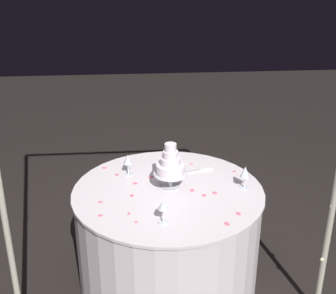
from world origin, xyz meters
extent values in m
plane|color=black|center=(0.00, 0.00, 0.00)|extent=(12.00, 12.00, 0.00)
sphere|color=#F9EAB2|center=(-0.91, 0.39, 0.42)|extent=(0.02, 0.02, 0.02)
sphere|color=#F9EAB2|center=(-0.95, 0.36, 0.53)|extent=(0.02, 0.02, 0.02)
sphere|color=#F9EAB2|center=(-0.92, 0.38, 0.79)|extent=(0.02, 0.02, 0.02)
sphere|color=#F9EAB2|center=(0.93, 0.37, 0.68)|extent=(0.02, 0.02, 0.02)
cylinder|color=white|center=(0.00, 0.00, 0.35)|extent=(1.22, 1.22, 0.71)
cylinder|color=white|center=(0.00, 0.00, 0.72)|extent=(1.24, 1.24, 0.02)
cylinder|color=silver|center=(-0.02, -0.03, 0.73)|extent=(0.11, 0.11, 0.01)
cylinder|color=silver|center=(-0.02, -0.03, 0.78)|extent=(0.02, 0.02, 0.09)
cylinder|color=silver|center=(-0.02, -0.03, 0.83)|extent=(0.22, 0.22, 0.01)
cylinder|color=white|center=(-0.02, -0.03, 0.87)|extent=(0.19, 0.19, 0.06)
cylinder|color=white|center=(-0.02, -0.03, 0.92)|extent=(0.13, 0.13, 0.05)
cylinder|color=white|center=(-0.02, -0.03, 0.97)|extent=(0.10, 0.10, 0.05)
cylinder|color=white|center=(-0.02, -0.03, 1.02)|extent=(0.08, 0.08, 0.05)
cylinder|color=silver|center=(0.06, 0.38, 0.73)|extent=(0.06, 0.06, 0.00)
cylinder|color=silver|center=(0.06, 0.38, 0.78)|extent=(0.01, 0.01, 0.08)
cone|color=silver|center=(0.06, 0.38, 0.84)|extent=(0.06, 0.06, 0.05)
cylinder|color=silver|center=(0.25, -0.24, 0.73)|extent=(0.06, 0.06, 0.00)
cylinder|color=silver|center=(0.25, -0.24, 0.77)|extent=(0.01, 0.01, 0.08)
cone|color=silver|center=(0.25, -0.24, 0.85)|extent=(0.06, 0.06, 0.06)
cylinder|color=silver|center=(-0.50, 0.01, 0.73)|extent=(0.06, 0.06, 0.00)
cylinder|color=silver|center=(-0.50, 0.01, 0.77)|extent=(0.01, 0.01, 0.08)
cone|color=silver|center=(-0.50, 0.01, 0.85)|extent=(0.07, 0.07, 0.07)
cube|color=silver|center=(-0.16, -0.24, 0.73)|extent=(0.22, 0.08, 0.01)
cube|color=white|center=(-0.29, -0.28, 0.73)|extent=(0.09, 0.04, 0.01)
ellipsoid|color=#EA6B84|center=(-0.22, 0.09, 0.73)|extent=(0.03, 0.04, 0.00)
ellipsoid|color=#EA6B84|center=(-0.05, -0.27, 0.73)|extent=(0.04, 0.04, 0.00)
ellipsoid|color=#EA6B84|center=(-0.07, -0.31, 0.73)|extent=(0.04, 0.04, 0.00)
ellipsoid|color=#EA6B84|center=(-0.49, -0.23, 0.73)|extent=(0.04, 0.03, 0.00)
ellipsoid|color=#EA6B84|center=(-0.15, 0.02, 0.73)|extent=(0.04, 0.04, 0.00)
ellipsoid|color=#EA6B84|center=(-0.29, 0.07, 0.73)|extent=(0.04, 0.05, 0.00)
ellipsoid|color=#EA6B84|center=(-0.30, 0.42, 0.73)|extent=(0.04, 0.05, 0.00)
ellipsoid|color=#EA6B84|center=(0.43, 0.12, 0.73)|extent=(0.03, 0.02, 0.00)
ellipsoid|color=#EA6B84|center=(-0.05, -0.21, 0.73)|extent=(0.03, 0.03, 0.00)
ellipsoid|color=#EA6B84|center=(0.10, -0.19, 0.73)|extent=(0.05, 0.04, 0.00)
ellipsoid|color=#EA6B84|center=(0.25, 0.27, 0.73)|extent=(0.02, 0.03, 0.00)
ellipsoid|color=#EA6B84|center=(0.23, 0.06, 0.73)|extent=(0.03, 0.04, 0.00)
ellipsoid|color=#EA6B84|center=(-0.20, -0.37, 0.73)|extent=(0.03, 0.02, 0.00)
ellipsoid|color=#EA6B84|center=(-0.39, 0.32, 0.73)|extent=(0.03, 0.04, 0.00)
ellipsoid|color=#EA6B84|center=(0.21, -0.11, 0.73)|extent=(0.05, 0.04, 0.00)
ellipsoid|color=#EA6B84|center=(0.21, 0.36, 0.73)|extent=(0.02, 0.02, 0.00)
ellipsoid|color=#EA6B84|center=(0.42, 0.28, 0.73)|extent=(0.04, 0.03, 0.00)
ellipsoid|color=#EA6B84|center=(0.43, -0.36, 0.73)|extent=(0.04, 0.03, 0.00)
ellipsoid|color=#EA6B84|center=(0.33, -0.24, 0.73)|extent=(0.03, 0.04, 0.00)
camera|label=1|loc=(0.21, 2.54, 2.13)|focal=48.00mm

